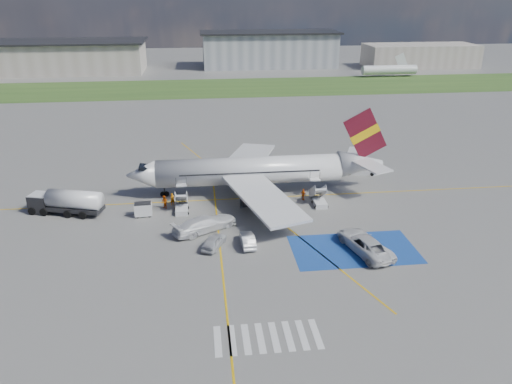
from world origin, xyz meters
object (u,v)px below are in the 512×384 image
gpu_cart (143,210)px  van_white_a (365,241)px  fuel_tanker (67,204)px  van_white_b (205,221)px  airliner (260,170)px  belt_loader (360,172)px  car_silver_a (214,241)px  car_silver_b (248,240)px

gpu_cart → van_white_a: size_ratio=0.35×
fuel_tanker → gpu_cart: bearing=6.2°
van_white_b → gpu_cart: bearing=26.9°
airliner → van_white_b: 14.04m
gpu_cart → van_white_a: van_white_a is taller
gpu_cart → belt_loader: 34.80m
car_silver_a → car_silver_b: 3.85m
gpu_cart → belt_loader: bearing=15.7°
gpu_cart → car_silver_a: (8.71, -9.44, -0.10)m
van_white_a → car_silver_a: bearing=-23.6°
fuel_tanker → car_silver_b: fuel_tanker is taller
airliner → belt_loader: airliner is taller
fuel_tanker → gpu_cart: fuel_tanker is taller
gpu_cart → car_silver_a: size_ratio=0.54×
van_white_a → van_white_b: 18.98m
belt_loader → car_silver_a: belt_loader is taller
gpu_cart → car_silver_b: size_ratio=0.55×
belt_loader → gpu_cart: bearing=-147.5°
fuel_tanker → van_white_a: (35.32, -14.16, -0.16)m
gpu_cart → car_silver_b: (12.56, -9.45, -0.13)m
belt_loader → car_silver_a: size_ratio=1.23×
belt_loader → van_white_b: bearing=-133.1°
gpu_cart → van_white_a: bearing=-30.1°
fuel_tanker → van_white_a: bearing=-4.8°
car_silver_b → car_silver_a: bearing=-3.0°
car_silver_b → van_white_a: (12.87, -2.83, 0.53)m
car_silver_a → van_white_b: bearing=-54.1°
fuel_tanker → van_white_b: 19.08m
car_silver_a → car_silver_b: bearing=-155.5°
car_silver_a → airliner: bearing=-90.1°
airliner → van_white_a: 20.88m
van_white_b → van_white_a: bearing=-142.0°
belt_loader → car_silver_b: belt_loader is taller
belt_loader → car_silver_b: bearing=-120.8°
gpu_cart → car_silver_a: 12.85m
airliner → car_silver_b: size_ratio=8.73×
belt_loader → van_white_b: (-24.85, -17.05, 0.84)m
gpu_cart → car_silver_b: bearing=-41.2°
airliner → van_white_a: bearing=-62.7°
van_white_b → car_silver_a: bearing=161.4°
fuel_tanker → belt_loader: (42.59, 10.04, -1.01)m
airliner → car_silver_b: bearing=-102.0°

